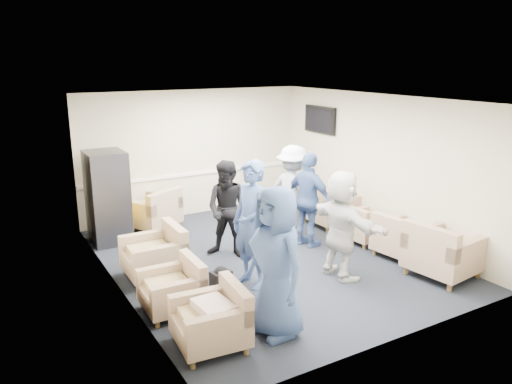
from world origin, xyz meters
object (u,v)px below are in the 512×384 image
person_front_left (276,262)px  armchair_right_near (441,254)px  person_mid_right (309,200)px  person_front_right (342,225)px  vending_machine (108,197)px  armchair_left_far (157,256)px  person_back_left (229,209)px  armchair_corner (154,212)px  armchair_left_mid (175,290)px  person_mid_left (251,224)px  armchair_right_far (329,208)px  armchair_left_near (214,322)px  armchair_right_midfar (363,226)px  armchair_right_midnear (402,239)px  person_back_right (293,192)px

person_front_left → armchair_right_near: bearing=86.3°
person_mid_right → person_front_right: 1.39m
vending_machine → person_mid_right: 3.69m
armchair_left_far → person_back_left: bearing=99.3°
armchair_left_far → person_front_right: person_front_right is taller
armchair_corner → person_front_right: person_front_right is taller
armchair_left_far → person_front_left: (0.71, -2.34, 0.60)m
armchair_left_mid → vending_machine: 3.20m
person_mid_left → vending_machine: bearing=-168.7°
armchair_left_mid → armchair_corner: 3.47m
armchair_right_far → person_mid_left: person_mid_left is taller
armchair_left_mid → person_mid_right: person_mid_right is taller
armchair_left_near → armchair_right_midfar: 4.31m
person_mid_left → armchair_right_midnear: bearing=69.4°
armchair_left_far → vending_machine: size_ratio=0.51×
armchair_left_mid → armchair_right_midfar: size_ratio=0.99×
armchair_right_far → vending_machine: bearing=71.5°
person_mid_left → person_mid_right: size_ratio=1.11×
armchair_corner → person_front_left: size_ratio=0.63×
armchair_left_mid → person_mid_right: size_ratio=0.45×
person_back_left → armchair_left_far: bearing=-127.3°
armchair_corner → person_mid_right: (2.14, -2.26, 0.51)m
armchair_right_far → armchair_corner: (-3.19, 1.52, -0.00)m
armchair_left_near → person_back_left: bearing=154.7°
armchair_corner → person_back_left: size_ratio=0.71×
armchair_corner → person_back_right: person_back_right is taller
armchair_left_near → person_mid_right: 3.66m
armchair_right_midfar → person_back_left: size_ratio=0.47×
armchair_corner → armchair_left_mid: bearing=49.5°
armchair_left_near → armchair_right_midnear: size_ratio=0.95×
armchair_right_midnear → armchair_corner: (-3.19, 3.53, 0.03)m
armchair_left_near → person_mid_left: person_mid_left is taller
person_front_left → person_mid_right: bearing=130.9°
person_mid_right → armchair_right_midnear: bearing=-153.6°
person_back_right → armchair_right_far: bearing=-91.3°
armchair_right_midnear → person_back_left: bearing=51.8°
armchair_left_far → armchair_right_near: 4.42m
armchair_left_mid → person_front_right: bearing=86.3°
armchair_right_midnear → vending_machine: size_ratio=0.54×
armchair_right_near → armchair_right_midfar: armchair_right_near is taller
armchair_left_mid → vending_machine: size_ratio=0.46×
armchair_right_midfar → person_back_right: person_back_right is taller
person_front_left → person_front_right: size_ratio=1.11×
armchair_right_near → person_mid_right: bearing=17.5°
person_front_left → person_back_left: size_ratio=1.13×
vending_machine → person_back_left: bearing=-47.9°
armchair_right_near → person_back_right: bearing=12.8°
person_mid_right → person_back_right: bearing=-15.0°
armchair_right_far → armchair_corner: 3.53m
person_mid_right → armchair_left_near: bearing=112.9°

